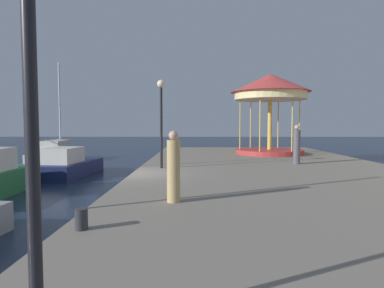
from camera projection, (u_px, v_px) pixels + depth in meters
ground_plane at (133, 192)px, 13.45m from camera, size 120.00×120.00×0.00m
quay_dock at (279, 183)px, 13.36m from camera, size 12.09×29.94×0.80m
sailboat_white at (55, 153)px, 25.00m from camera, size 2.27×6.55×7.67m
motorboat_navy at (67, 165)px, 17.60m from camera, size 2.56×4.81×1.58m
carousel at (270, 94)px, 21.77m from camera, size 5.29×5.29×5.36m
lamp_post_near_edge at (28, 16)px, 2.75m from camera, size 0.36×0.36×4.24m
lamp_post_mid_promenade at (161, 107)px, 14.72m from camera, size 0.36×0.36×3.99m
bollard_center at (81, 219)px, 6.16m from camera, size 0.24×0.24×0.40m
person_mid_promenade at (174, 169)px, 8.32m from camera, size 0.34×0.34×1.83m
person_near_carousel at (297, 146)px, 16.34m from camera, size 0.34×0.34×1.97m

